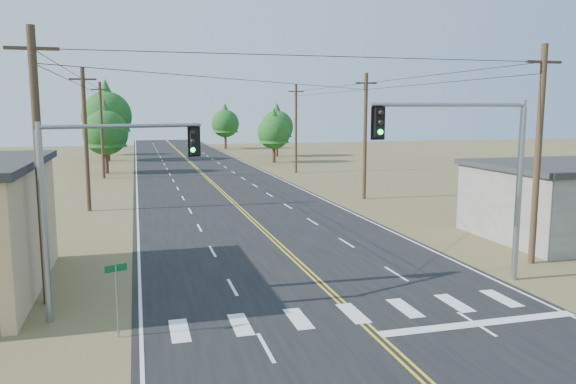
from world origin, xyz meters
name	(u,v)px	position (x,y,z in m)	size (l,w,h in m)	color
road	(240,209)	(0.00, 30.00, 0.01)	(15.00, 200.00, 0.02)	black
utility_pole_left_near	(39,165)	(-10.50, 12.00, 5.12)	(1.80, 0.30, 10.00)	#4C3826
utility_pole_left_mid	(86,139)	(-10.50, 32.00, 5.12)	(1.80, 0.30, 10.00)	#4C3826
utility_pole_left_far	(102,129)	(-10.50, 52.00, 5.12)	(1.80, 0.30, 10.00)	#4C3826
utility_pole_right_near	(538,154)	(10.50, 12.00, 5.12)	(1.80, 0.30, 10.00)	#4C3826
utility_pole_right_mid	(365,135)	(10.50, 32.00, 5.12)	(1.80, 0.30, 10.00)	#4C3826
utility_pole_right_far	(296,128)	(10.50, 52.00, 5.12)	(1.80, 0.30, 10.00)	#4C3826
signal_mast_left	(94,184)	(-8.58, 10.52, 4.56)	(5.52, 1.99, 6.71)	gray
signal_mast_right	(478,160)	(6.11, 10.05, 5.11)	(6.69, 0.48, 7.49)	gray
street_sign	(117,289)	(-7.88, 8.00, 1.58)	(0.67, 0.27, 2.36)	gray
tree_left_near	(105,128)	(-10.39, 56.74, 5.13)	(5.03, 5.03, 8.39)	#3F2D1E
tree_left_mid	(106,111)	(-10.94, 73.47, 7.01)	(6.87, 6.87, 11.45)	#3F2D1E
tree_left_far	(105,129)	(-11.75, 84.61, 4.20)	(4.13, 4.13, 6.88)	#3F2D1E
tree_right_near	(274,129)	(11.05, 64.80, 4.57)	(4.48, 4.48, 7.47)	#3F2D1E
tree_right_mid	(277,124)	(14.00, 74.86, 5.09)	(4.99, 4.99, 8.32)	#3F2D1E
tree_right_far	(225,121)	(9.00, 94.40, 5.21)	(5.11, 5.11, 8.52)	#3F2D1E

